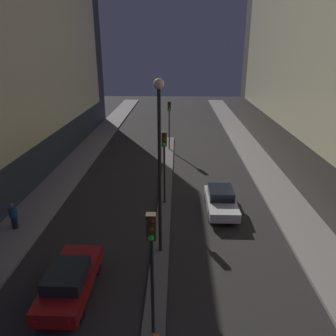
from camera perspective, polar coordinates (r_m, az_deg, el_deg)
name	(u,v)px	position (r m, az deg, el deg)	size (l,w,h in m)	color
building_left	(1,57)	(28.88, -27.10, 16.81)	(6.01, 41.82, 18.31)	#2D333D
median_strip	(165,194)	(23.29, -0.46, -4.58)	(0.88, 30.85, 0.13)	#66605B
traffic_light_near	(152,250)	(11.02, -2.88, -14.02)	(0.32, 0.42, 4.82)	black
traffic_light_mid	(164,152)	(20.61, -0.64, 2.77)	(0.32, 0.42, 4.82)	black
traffic_light_far	(169,115)	(32.43, 0.22, 9.27)	(0.32, 0.42, 4.82)	black
street_lamp	(159,148)	(14.84, -1.51, 3.47)	(0.46, 0.46, 8.52)	black
car_left_lane	(70,280)	(14.97, -16.75, -18.21)	(1.77, 4.44, 1.48)	maroon
car_right_lane	(221,200)	(21.16, 9.19, -5.57)	(1.80, 4.28, 1.43)	silver
pedestrian_on_left_sidewalk	(13,215)	(20.54, -25.32, -7.47)	(0.44, 0.44, 1.56)	black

